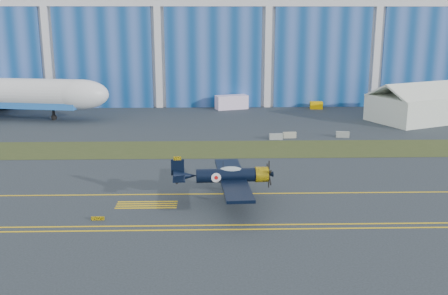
{
  "coord_description": "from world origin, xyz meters",
  "views": [
    {
      "loc": [
        -11.63,
        -57.09,
        18.1
      ],
      "look_at": [
        -10.1,
        1.73,
        3.34
      ],
      "focal_mm": 42.0,
      "sensor_mm": 36.0,
      "label": 1
    }
  ],
  "objects_px": {
    "tent": "(417,102)",
    "shipping_container": "(232,102)",
    "warbird": "(226,175)",
    "tug": "(316,105)"
  },
  "relations": [
    {
      "from": "tent",
      "to": "shipping_container",
      "type": "height_order",
      "value": "tent"
    },
    {
      "from": "shipping_container",
      "to": "tug",
      "type": "xyz_separation_m",
      "value": [
        17.08,
        -0.3,
        -0.66
      ]
    },
    {
      "from": "warbird",
      "to": "tent",
      "type": "distance_m",
      "value": 53.61
    },
    {
      "from": "tent",
      "to": "shipping_container",
      "type": "relative_size",
      "value": 2.86
    },
    {
      "from": "tent",
      "to": "tug",
      "type": "bearing_deg",
      "value": 114.68
    },
    {
      "from": "warbird",
      "to": "shipping_container",
      "type": "relative_size",
      "value": 2.27
    },
    {
      "from": "warbird",
      "to": "tent",
      "type": "height_order",
      "value": "tent"
    },
    {
      "from": "warbird",
      "to": "tent",
      "type": "xyz_separation_m",
      "value": [
        34.91,
        40.67,
        0.74
      ]
    },
    {
      "from": "tug",
      "to": "warbird",
      "type": "bearing_deg",
      "value": -106.4
    },
    {
      "from": "warbird",
      "to": "shipping_container",
      "type": "xyz_separation_m",
      "value": [
        2.69,
        54.19,
        -1.36
      ]
    }
  ]
}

